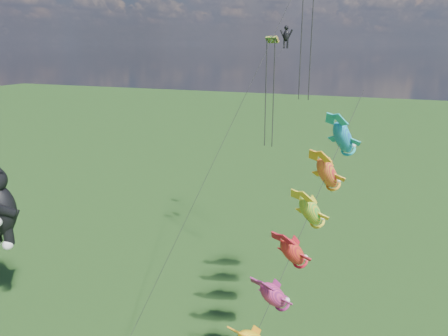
% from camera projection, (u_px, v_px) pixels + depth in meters
% --- Properties ---
extents(ground, '(300.00, 300.00, 0.00)m').
position_uv_depth(ground, '(17.00, 311.00, 32.31)').
color(ground, '#10340D').
extents(fish_windsock_rig, '(5.27, 15.17, 16.32)m').
position_uv_depth(fish_windsock_rig, '(302.00, 231.00, 23.93)').
color(fish_windsock_rig, brown).
rests_on(fish_windsock_rig, ground).
extents(parafoil_rig, '(8.63, 15.88, 25.09)m').
position_uv_depth(parafoil_rig, '(284.00, 43.00, 31.38)').
color(parafoil_rig, brown).
rests_on(parafoil_rig, ground).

